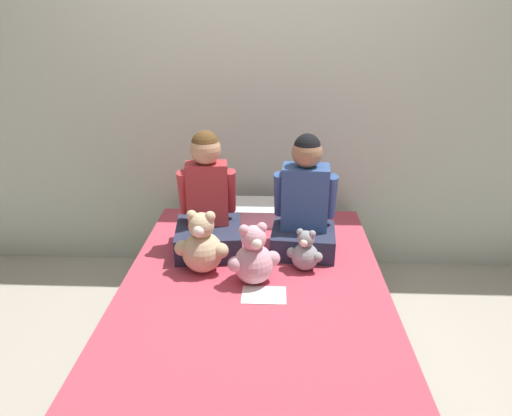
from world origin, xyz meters
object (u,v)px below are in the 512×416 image
Objects in this scene: teddy_bear_held_by_left_child at (202,246)px; teddy_bear_held_by_right_child at (305,253)px; sign_card at (264,295)px; bed at (253,327)px; pillow_at_headboard at (259,212)px; child_on_left at (208,207)px; teddy_bear_between_children at (253,258)px; child_on_right at (305,205)px.

teddy_bear_held_by_right_child is (0.53, 0.04, -0.05)m from teddy_bear_held_by_left_child.
sign_card is (0.32, -0.22, -0.14)m from teddy_bear_held_by_left_child.
teddy_bear_held_by_left_child is 0.53m from teddy_bear_held_by_right_child.
teddy_bear_held_by_left_child reaches higher than bed.
teddy_bear_held_by_left_child is 0.71m from pillow_at_headboard.
teddy_bear_held_by_right_child is at bearing 9.48° from teddy_bear_held_by_left_child.
teddy_bear_held_by_right_child is (0.53, -0.22, -0.15)m from child_on_left.
bed is at bearing -25.56° from teddy_bear_held_by_left_child.
child_on_left reaches higher than bed.
pillow_at_headboard is (-0.26, 0.62, -0.04)m from teddy_bear_held_by_right_child.
child_on_left is 0.28m from teddy_bear_held_by_left_child.
teddy_bear_between_children is at bearing -15.11° from teddy_bear_held_by_left_child.
sign_card is at bearing -29.03° from teddy_bear_held_by_left_child.
teddy_bear_held_by_left_child is at bearing -112.23° from pillow_at_headboard.
teddy_bear_held_by_left_child is at bearing 139.40° from teddy_bear_between_children.
child_on_left reaches higher than child_on_right.
child_on_left is at bearing -174.95° from child_on_right.
bed is at bearing -125.02° from teddy_bear_held_by_right_child.
pillow_at_headboard is at bearing 93.50° from sign_card.
child_on_right reaches higher than bed.
child_on_left is 0.63m from sign_card.
teddy_bear_held_by_left_child reaches higher than sign_card.
bed is at bearing 131.74° from sign_card.
child_on_left is 3.19× the size of sign_card.
sign_card is (-0.21, -0.26, -0.09)m from teddy_bear_held_by_right_child.
child_on_right is at bearing -6.68° from child_on_left.
child_on_right is at bearing 57.91° from bed.
child_on_left is at bearing 124.09° from sign_card.
sign_card is at bearing -110.96° from teddy_bear_held_by_right_child.
teddy_bear_held_by_right_child is 0.67m from pillow_at_headboard.
sign_card reaches higher than bed.
teddy_bear_held_by_left_child is at bearing 145.37° from sign_card.
bed is 8.73× the size of teddy_bear_held_by_right_child.
child_on_right is 0.47m from teddy_bear_between_children.
teddy_bear_between_children is at bearing 114.77° from sign_card.
teddy_bear_between_children is 0.76m from pillow_at_headboard.
sign_card is at bearing -108.61° from child_on_right.
bed is 0.36m from teddy_bear_between_children.
bed is 0.46m from teddy_bear_held_by_right_child.
child_on_right is at bearing 106.99° from teddy_bear_held_by_right_child.
pillow_at_headboard is at bearing 49.00° from child_on_left.
child_on_left is at bearing 106.97° from teddy_bear_between_children.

